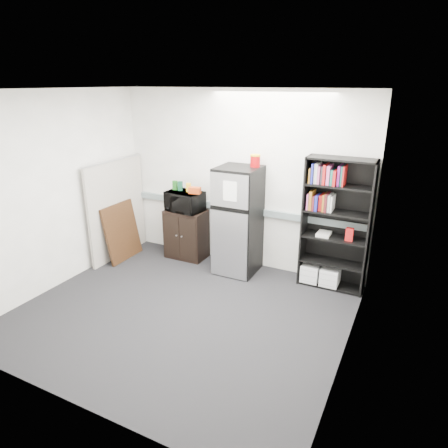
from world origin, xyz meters
name	(u,v)px	position (x,y,z in m)	size (l,w,h in m)	color
floor	(182,312)	(0.00, 0.00, 0.00)	(4.00, 4.00, 0.00)	black
wall_back	(240,180)	(0.00, 1.75, 1.35)	(4.00, 0.02, 2.70)	silver
wall_right	(355,240)	(2.00, 0.00, 1.35)	(0.02, 3.50, 2.70)	silver
wall_left	(55,192)	(-2.00, 0.00, 1.35)	(0.02, 3.50, 2.70)	silver
ceiling	(173,89)	(0.00, 0.00, 2.70)	(4.00, 3.50, 0.02)	white
electrical_raceway	(239,209)	(0.00, 1.72, 0.90)	(3.92, 0.05, 0.10)	gray
wall_note	(220,166)	(-0.35, 1.74, 1.55)	(0.14, 0.00, 0.10)	white
bookshelf	(334,222)	(1.51, 1.57, 0.97)	(0.90, 0.34, 1.85)	black
cubicle_partition	(117,209)	(-1.90, 1.08, 0.81)	(0.06, 1.30, 1.62)	#ACA499
cabinet	(186,234)	(-0.85, 1.50, 0.41)	(0.65, 0.44, 0.81)	black
microwave	(185,201)	(-0.85, 1.48, 0.97)	(0.57, 0.39, 0.32)	black
snack_box_a	(175,185)	(-1.04, 1.52, 1.21)	(0.07, 0.05, 0.15)	#1A5A19
snack_box_b	(180,186)	(-0.94, 1.52, 1.21)	(0.07, 0.05, 0.15)	#0D3D27
snack_box_c	(189,187)	(-0.79, 1.52, 1.20)	(0.07, 0.05, 0.14)	gold
snack_bag	(195,190)	(-0.65, 1.47, 1.18)	(0.18, 0.10, 0.10)	#BF3F13
refrigerator	(238,221)	(0.12, 1.42, 0.81)	(0.61, 0.64, 1.63)	black
coffee_can	(255,160)	(0.32, 1.55, 1.72)	(0.15, 0.15, 0.20)	#98070A
framed_poster	(122,231)	(-1.77, 1.00, 0.47)	(0.21, 0.73, 0.93)	black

